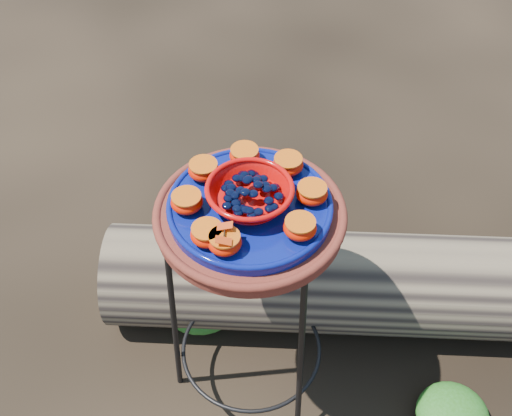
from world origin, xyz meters
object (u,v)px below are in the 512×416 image
at_px(plant_stand, 251,308).
at_px(cobalt_plate, 250,207).
at_px(red_bowl, 250,196).
at_px(terracotta_saucer, 250,216).
at_px(driftwood_log, 383,284).

xyz_separation_m(plant_stand, cobalt_plate, (0.00, 0.00, 0.40)).
relative_size(cobalt_plate, red_bowl, 2.00).
xyz_separation_m(terracotta_saucer, driftwood_log, (0.30, 0.36, -0.56)).
height_order(red_bowl, driftwood_log, red_bowl).
distance_m(cobalt_plate, red_bowl, 0.04).
bearing_deg(cobalt_plate, red_bowl, 0.00).
distance_m(terracotta_saucer, red_bowl, 0.07).
xyz_separation_m(red_bowl, driftwood_log, (0.30, 0.36, -0.62)).
bearing_deg(driftwood_log, cobalt_plate, -129.16).
height_order(plant_stand, terracotta_saucer, terracotta_saucer).
relative_size(terracotta_saucer, cobalt_plate, 1.17).
bearing_deg(plant_stand, terracotta_saucer, 0.00).
bearing_deg(plant_stand, cobalt_plate, 0.00).
xyz_separation_m(terracotta_saucer, red_bowl, (0.00, 0.00, 0.07)).
relative_size(plant_stand, red_bowl, 3.80).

